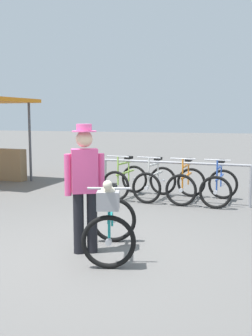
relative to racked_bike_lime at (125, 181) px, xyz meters
name	(u,v)px	position (x,y,z in m)	size (l,w,h in m)	color
ground_plane	(82,255)	(0.62, -3.81, -0.37)	(80.00, 80.00, 0.00)	#605E5B
bike_rack_rail	(174,171)	(1.15, -0.22, 0.30)	(3.21, 0.17, 0.88)	#99999E
racked_bike_lime	(125,181)	(0.00, 0.00, 0.00)	(0.79, 1.15, 0.97)	black
racked_bike_white	(155,183)	(0.70, -0.02, 0.00)	(0.79, 1.18, 0.98)	black
racked_bike_orange	(186,184)	(1.40, -0.05, 0.00)	(0.72, 1.14, 0.98)	black
racked_bike_blue	(219,186)	(2.10, -0.07, 0.00)	(0.74, 1.14, 0.97)	black
featured_bicycle	(111,221)	(1.02, -3.78, 0.12)	(0.93, 1.25, 1.09)	black
person_with_featured_bike	(85,183)	(0.63, -3.71, 0.58)	(0.48, 0.34, 1.72)	black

